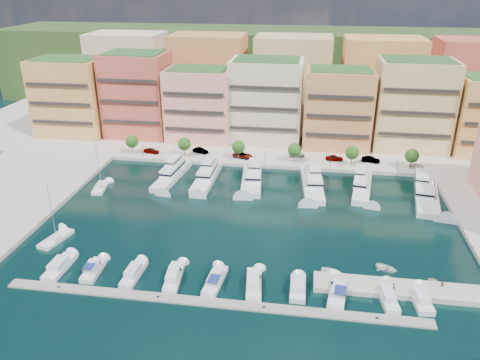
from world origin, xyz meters
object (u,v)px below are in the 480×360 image
Objects in this scene: yacht_4 at (312,183)px; person_1 at (442,283)px; yacht_1 at (172,174)px; car_2 at (243,155)px; tree_2 at (238,147)px; car_0 at (151,151)px; cruiser_5 at (254,285)px; cruiser_6 at (298,289)px; sailboat_0 at (56,239)px; lamppost_4 at (398,161)px; lamppost_3 at (330,158)px; tree_4 at (352,153)px; cruiser_0 at (60,267)px; cruiser_2 at (134,274)px; cruiser_9 at (421,300)px; tree_0 at (132,141)px; cruiser_3 at (174,277)px; cruiser_4 at (215,281)px; cruiser_8 at (387,297)px; lamppost_0 at (142,148)px; lamppost_2 at (265,154)px; tree_1 at (184,144)px; tree_3 at (294,150)px; car_5 at (371,160)px; lamppost_1 at (203,151)px; yacht_5 at (362,184)px; tender_1 at (387,268)px; yacht_3 at (252,178)px; tree_5 at (412,156)px; tender_0 at (332,272)px; car_4 at (334,158)px; tender_3 at (432,280)px; sailboat_2 at (100,188)px; car_3 at (297,155)px; yacht_2 at (207,175)px; car_1 at (200,151)px; cruiser_7 at (338,292)px; cruiser_1 at (93,270)px.

yacht_4 reaches higher than person_1.
car_2 is at bearing 41.55° from yacht_1.
car_0 is at bearing 177.88° from tree_2.
cruiser_5 is 7.66m from cruiser_6.
lamppost_4 is at bearing 31.87° from sailboat_0.
lamppost_3 is 52.66m from car_0.
cruiser_0 is at bearing -134.30° from tree_4.
lamppost_4 reaches higher than cruiser_2.
cruiser_9 is at bearing -0.00° from cruiser_6.
cruiser_3 is at bearing -63.33° from tree_0.
yacht_1 reaches higher than cruiser_4.
person_1 is at bearing 21.45° from cruiser_8.
lamppost_0 is 1.00× the size of lamppost_2.
tree_1 and tree_3 have the same top height.
cruiser_8 is 5.45× the size of person_1.
tree_2 is 1.11× the size of car_5.
yacht_4 is (31.34, -11.75, -2.73)m from lamppost_1.
yacht_5 reaches higher than lamppost_4.
tree_1 reaches higher than cruiser_6.
lamppost_4 is (76.00, -2.30, -0.92)m from tree_0.
yacht_3 is at bearing 32.84° from tender_1.
tree_5 reaches higher than yacht_1.
car_4 is (2.07, 55.05, 1.41)m from tender_0.
tree_4 reaches higher than tender_1.
lamppost_0 is 88.66m from person_1.
sailboat_0 is at bearing 97.98° from tender_3.
lamppost_0 is 73.02m from tender_0.
tender_1 is at bearing -68.18° from yacht_4.
yacht_1 is 18.97m from sailboat_2.
tree_3 is 0.29× the size of yacht_5.
car_3 is at bearing 57.93° from yacht_3.
car_4 is at bearing 3.98° from tree_1.
yacht_1 is 1.03× the size of yacht_2.
tree_4 is 0.79× the size of cruiser_6.
yacht_4 is at bearing 87.34° from cruiser_6.
car_1 is (-28.03, 3.27, -2.95)m from tree_3.
cruiser_7 is at bearing -83.84° from yacht_4.
yacht_2 reaches higher than cruiser_5.
tree_1 is 59.72m from cruiser_3.
cruiser_1 is 0.80× the size of cruiser_5.
car_5 is (47.98, 61.19, 1.29)m from cruiser_2.
lamppost_0 is 0.59× the size of cruiser_6.
tree_3 is at bearing 23.21° from yacht_1.
lamppost_0 is at bearing 180.00° from lamppost_1.
tree_0 is 1.22× the size of car_0.
cruiser_2 is (-31.66, -44.04, -0.54)m from yacht_4.
cruiser_1 is at bearing -178.95° from car_2.
tree_2 is 0.79× the size of cruiser_6.
lamppost_2 is 0.50× the size of cruiser_2.
cruiser_4 is 0.68× the size of sailboat_2.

